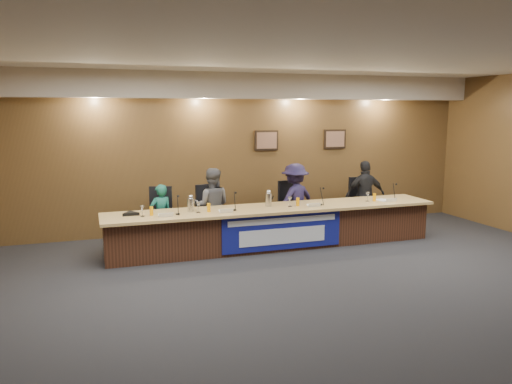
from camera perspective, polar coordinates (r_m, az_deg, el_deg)
floor at (r=7.15m, az=9.00°, el=-11.07°), size 10.00×10.00×0.00m
ceiling at (r=6.74m, az=9.72°, el=15.37°), size 10.00×8.00×0.04m
wall_back at (r=10.44m, az=-0.94°, el=4.52°), size 10.00×0.04×3.20m
soffit at (r=10.18m, az=-0.52°, el=12.00°), size 10.00×0.50×0.50m
dais_body at (r=9.15m, az=2.12°, el=-4.12°), size 6.00×0.80×0.70m
dais_top at (r=9.02m, az=2.24°, el=-1.87°), size 6.10×0.95×0.05m
banner at (r=8.76m, az=3.07°, el=-4.52°), size 2.20×0.02×0.65m
banner_text_upper at (r=8.70m, az=3.12°, el=-3.27°), size 2.00×0.01×0.10m
banner_text_lower at (r=8.77m, az=3.10°, el=-5.05°), size 1.60×0.01×0.28m
wall_photo_left at (r=10.53m, az=1.20°, el=5.92°), size 0.52×0.04×0.42m
wall_photo_right at (r=11.16m, az=9.00°, el=6.00°), size 0.52×0.04×0.42m
panelist_a at (r=9.23m, az=-10.82°, el=-2.70°), size 0.48×0.38×1.16m
panelist_b at (r=9.37m, az=-5.06°, el=-1.57°), size 0.81×0.71×1.42m
panelist_c at (r=9.89m, az=4.46°, el=-0.91°), size 1.06×0.82×1.45m
panelist_d at (r=10.59m, az=12.36°, el=-0.40°), size 0.89×0.47×1.45m
office_chair_a at (r=9.35m, az=-10.88°, el=-3.17°), size 0.58×0.58×0.08m
office_chair_b at (r=9.51m, az=-5.18°, el=-2.82°), size 0.55×0.55×0.08m
office_chair_c at (r=10.02m, az=4.22°, el=-2.18°), size 0.54×0.54×0.08m
office_chair_d at (r=10.72m, az=12.04°, el=-1.61°), size 0.50×0.50×0.08m
nameplate_a at (r=8.27m, az=-10.24°, el=-2.54°), size 0.24×0.08×0.10m
microphone_a at (r=8.45m, az=-8.93°, el=-2.50°), size 0.07×0.07×0.02m
juice_glass_a at (r=8.45m, az=-11.87°, el=-2.14°), size 0.06×0.06×0.15m
water_glass_a at (r=8.39m, az=-12.87°, el=-2.16°), size 0.08×0.08×0.18m
nameplate_b at (r=8.49m, az=-3.39°, el=-2.11°), size 0.24×0.08×0.10m
microphone_b at (r=8.70m, az=-2.50°, el=-2.06°), size 0.07×0.07×0.02m
juice_glass_b at (r=8.59m, az=-5.42°, el=-1.79°), size 0.06×0.06×0.15m
water_glass_b at (r=8.55m, az=-6.61°, el=-1.77°), size 0.08×0.08×0.18m
nameplate_c at (r=9.05m, az=6.70°, el=-1.44°), size 0.24×0.08×0.10m
microphone_c at (r=9.26m, az=7.41°, el=-1.43°), size 0.07×0.07×0.02m
juice_glass_c at (r=9.14m, az=4.80°, el=-1.12°), size 0.06×0.06×0.15m
water_glass_c at (r=9.03m, az=3.90°, el=-1.13°), size 0.08×0.08×0.18m
nameplate_d at (r=9.82m, az=15.20°, el=-0.85°), size 0.24×0.08×0.10m
microphone_d at (r=10.03m, az=15.34°, el=-0.86°), size 0.07×0.07×0.02m
juice_glass_d at (r=9.82m, az=13.38°, el=-0.60°), size 0.06×0.06×0.15m
water_glass_d at (r=9.76m, az=12.64°, el=-0.55°), size 0.08×0.08×0.18m
carafe_left at (r=8.64m, az=-7.47°, el=-1.48°), size 0.12×0.12×0.23m
carafe_mid at (r=9.04m, az=1.43°, el=-0.89°), size 0.12×0.12×0.24m
speakerphone at (r=8.57m, az=-14.13°, el=-2.41°), size 0.32×0.32×0.05m
paper_stack at (r=9.98m, az=14.30°, el=-0.91°), size 0.26×0.33×0.01m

